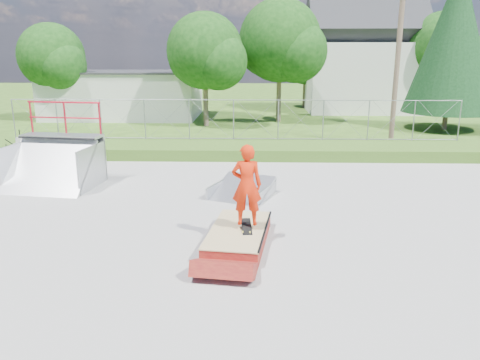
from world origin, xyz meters
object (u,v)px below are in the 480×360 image
Objects in this scene: skater at (247,188)px; quarter_pipe at (50,147)px; flat_bank_ramp at (242,189)px; grind_box at (238,236)px.

quarter_pipe is at bearing -35.35° from skater.
quarter_pipe is 6.34m from flat_bank_ramp.
grind_box is 7.77m from quarter_pipe.
grind_box is 1.56× the size of flat_bank_ramp.
skater is (0.19, -0.00, 1.16)m from grind_box.
grind_box is 1.47× the size of skater.
skater reaches higher than flat_bank_ramp.
flat_bank_ramp is at bearing 97.81° from grind_box.
grind_box is at bearing -67.71° from flat_bank_ramp.
quarter_pipe reaches higher than grind_box.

